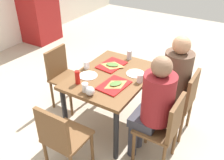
{
  "coord_description": "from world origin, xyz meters",
  "views": [
    {
      "loc": [
        -2.19,
        -1.34,
        2.25
      ],
      "look_at": [
        0.0,
        0.0,
        0.66
      ],
      "focal_mm": 40.02,
      "sensor_mm": 36.0,
      "label": 1
    }
  ],
  "objects_px": {
    "paper_plate_center": "(88,76)",
    "condiment_bottle": "(78,77)",
    "chair_left_end": "(61,137)",
    "chair_near_left": "(165,126)",
    "tray_red_far": "(112,65)",
    "person_in_red": "(154,103)",
    "paper_plate_near_edge": "(135,73)",
    "chair_far_side": "(63,74)",
    "plastic_cup_b": "(140,78)",
    "main_table": "(112,82)",
    "pizza_slice_a": "(116,84)",
    "pizza_slice_b": "(112,65)",
    "person_in_brown_jacket": "(173,78)",
    "plastic_cup_a": "(87,65)",
    "soda_can": "(129,55)",
    "tray_red_near": "(114,85)",
    "foil_bundle": "(90,91)",
    "chair_near_right": "(182,99)",
    "plastic_cup_c": "(85,87)"
  },
  "relations": [
    {
      "from": "paper_plate_center",
      "to": "paper_plate_near_edge",
      "type": "xyz_separation_m",
      "value": [
        0.34,
        -0.46,
        0.0
      ]
    },
    {
      "from": "paper_plate_center",
      "to": "chair_far_side",
      "type": "bearing_deg",
      "value": 73.59
    },
    {
      "from": "main_table",
      "to": "paper_plate_center",
      "type": "distance_m",
      "value": 0.3
    },
    {
      "from": "chair_near_left",
      "to": "person_in_red",
      "type": "xyz_separation_m",
      "value": [
        -0.0,
        0.14,
        0.25
      ]
    },
    {
      "from": "tray_red_near",
      "to": "plastic_cup_b",
      "type": "relative_size",
      "value": 3.6
    },
    {
      "from": "chair_near_left",
      "to": "paper_plate_near_edge",
      "type": "bearing_deg",
      "value": 51.86
    },
    {
      "from": "chair_far_side",
      "to": "plastic_cup_a",
      "type": "distance_m",
      "value": 0.52
    },
    {
      "from": "paper_plate_near_edge",
      "to": "foil_bundle",
      "type": "xyz_separation_m",
      "value": [
        -0.64,
        0.21,
        0.05
      ]
    },
    {
      "from": "pizza_slice_b",
      "to": "foil_bundle",
      "type": "bearing_deg",
      "value": -169.31
    },
    {
      "from": "main_table",
      "to": "paper_plate_center",
      "type": "height_order",
      "value": "paper_plate_center"
    },
    {
      "from": "person_in_brown_jacket",
      "to": "plastic_cup_a",
      "type": "height_order",
      "value": "person_in_brown_jacket"
    },
    {
      "from": "paper_plate_near_edge",
      "to": "plastic_cup_c",
      "type": "xyz_separation_m",
      "value": [
        -0.62,
        0.29,
        0.05
      ]
    },
    {
      "from": "chair_near_right",
      "to": "paper_plate_center",
      "type": "relative_size",
      "value": 3.92
    },
    {
      "from": "chair_far_side",
      "to": "chair_left_end",
      "type": "relative_size",
      "value": 1.0
    },
    {
      "from": "foil_bundle",
      "to": "soda_can",
      "type": "bearing_deg",
      "value": 2.5
    },
    {
      "from": "pizza_slice_a",
      "to": "soda_can",
      "type": "distance_m",
      "value": 0.68
    },
    {
      "from": "plastic_cup_b",
      "to": "plastic_cup_c",
      "type": "bearing_deg",
      "value": 138.85
    },
    {
      "from": "paper_plate_center",
      "to": "pizza_slice_b",
      "type": "xyz_separation_m",
      "value": [
        0.35,
        -0.13,
        0.02
      ]
    },
    {
      "from": "soda_can",
      "to": "chair_near_right",
      "type": "bearing_deg",
      "value": -103.44
    },
    {
      "from": "paper_plate_near_edge",
      "to": "chair_near_left",
      "type": "bearing_deg",
      "value": -128.14
    },
    {
      "from": "person_in_red",
      "to": "chair_left_end",
      "type": "bearing_deg",
      "value": 135.19
    },
    {
      "from": "person_in_brown_jacket",
      "to": "plastic_cup_c",
      "type": "xyz_separation_m",
      "value": [
        -0.73,
        0.72,
        0.03
      ]
    },
    {
      "from": "chair_near_left",
      "to": "tray_red_near",
      "type": "xyz_separation_m",
      "value": [
        0.08,
        0.65,
        0.23
      ]
    },
    {
      "from": "chair_left_end",
      "to": "pizza_slice_a",
      "type": "bearing_deg",
      "value": -11.93
    },
    {
      "from": "tray_red_far",
      "to": "plastic_cup_a",
      "type": "distance_m",
      "value": 0.32
    },
    {
      "from": "condiment_bottle",
      "to": "tray_red_near",
      "type": "bearing_deg",
      "value": -65.83
    },
    {
      "from": "chair_near_left",
      "to": "paper_plate_near_edge",
      "type": "relative_size",
      "value": 3.92
    },
    {
      "from": "condiment_bottle",
      "to": "tray_red_far",
      "type": "bearing_deg",
      "value": -10.52
    },
    {
      "from": "chair_left_end",
      "to": "chair_near_left",
      "type": "bearing_deg",
      "value": -50.31
    },
    {
      "from": "chair_left_end",
      "to": "pizza_slice_b",
      "type": "distance_m",
      "value": 1.15
    },
    {
      "from": "pizza_slice_a",
      "to": "foil_bundle",
      "type": "distance_m",
      "value": 0.33
    },
    {
      "from": "foil_bundle",
      "to": "main_table",
      "type": "bearing_deg",
      "value": 2.5
    },
    {
      "from": "plastic_cup_c",
      "to": "soda_can",
      "type": "relative_size",
      "value": 0.82
    },
    {
      "from": "paper_plate_near_edge",
      "to": "pizza_slice_a",
      "type": "distance_m",
      "value": 0.36
    },
    {
      "from": "soda_can",
      "to": "tray_red_near",
      "type": "bearing_deg",
      "value": -166.09
    },
    {
      "from": "main_table",
      "to": "person_in_red",
      "type": "height_order",
      "value": "person_in_red"
    },
    {
      "from": "tray_red_near",
      "to": "foil_bundle",
      "type": "xyz_separation_m",
      "value": [
        -0.28,
        0.12,
        0.04
      ]
    },
    {
      "from": "paper_plate_near_edge",
      "to": "pizza_slice_a",
      "type": "relative_size",
      "value": 0.85
    },
    {
      "from": "soda_can",
      "to": "condiment_bottle",
      "type": "relative_size",
      "value": 0.76
    },
    {
      "from": "pizza_slice_b",
      "to": "person_in_brown_jacket",
      "type": "bearing_deg",
      "value": -82.45
    },
    {
      "from": "plastic_cup_c",
      "to": "soda_can",
      "type": "xyz_separation_m",
      "value": [
        0.92,
        -0.04,
        0.01
      ]
    },
    {
      "from": "foil_bundle",
      "to": "chair_near_right",
      "type": "bearing_deg",
      "value": -45.84
    },
    {
      "from": "paper_plate_center",
      "to": "condiment_bottle",
      "type": "xyz_separation_m",
      "value": [
        -0.2,
        0.0,
        0.08
      ]
    },
    {
      "from": "chair_far_side",
      "to": "pizza_slice_b",
      "type": "xyz_separation_m",
      "value": [
        0.18,
        -0.7,
        0.25
      ]
    },
    {
      "from": "plastic_cup_a",
      "to": "person_in_brown_jacket",
      "type": "bearing_deg",
      "value": -73.08
    },
    {
      "from": "foil_bundle",
      "to": "plastic_cup_b",
      "type": "bearing_deg",
      "value": -33.43
    },
    {
      "from": "chair_far_side",
      "to": "plastic_cup_b",
      "type": "xyz_separation_m",
      "value": [
        0.03,
        -1.15,
        0.27
      ]
    },
    {
      "from": "tray_red_near",
      "to": "soda_can",
      "type": "xyz_separation_m",
      "value": [
        0.67,
        0.17,
        0.05
      ]
    },
    {
      "from": "chair_left_end",
      "to": "condiment_bottle",
      "type": "relative_size",
      "value": 5.39
    },
    {
      "from": "person_in_brown_jacket",
      "to": "plastic_cup_c",
      "type": "relative_size",
      "value": 12.73
    }
  ]
}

